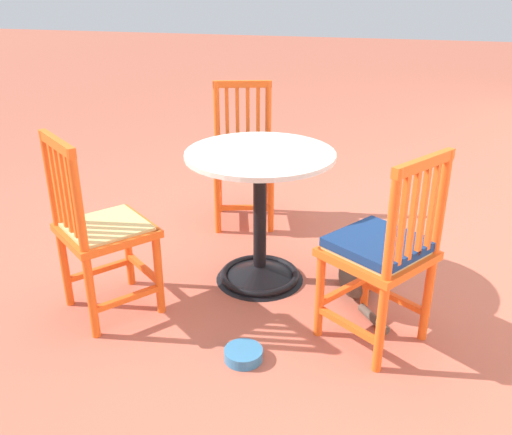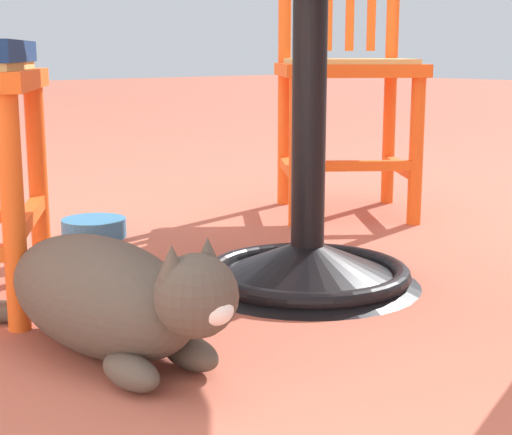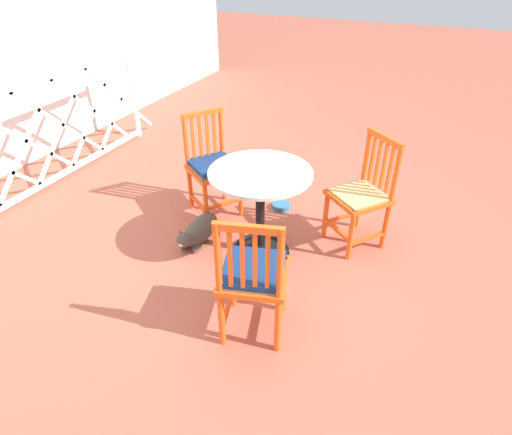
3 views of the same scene
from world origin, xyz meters
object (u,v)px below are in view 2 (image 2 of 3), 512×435
object	(u,v)px
orange_chair_tucked_in	(346,69)
tabby_cat	(111,300)
pet_water_bowl	(94,228)
cafe_table	(309,151)

from	to	relation	value
orange_chair_tucked_in	tabby_cat	bearing A→B (deg)	114.47
orange_chair_tucked_in	pet_water_bowl	bearing A→B (deg)	73.68
orange_chair_tucked_in	cafe_table	bearing A→B (deg)	125.49
tabby_cat	pet_water_bowl	xyz separation A→B (m)	(0.76, -0.44, -0.07)
orange_chair_tucked_in	tabby_cat	world-z (taller)	orange_chair_tucked_in
tabby_cat	pet_water_bowl	bearing A→B (deg)	-29.97
cafe_table	orange_chair_tucked_in	xyz separation A→B (m)	(0.47, -0.66, 0.15)
tabby_cat	cafe_table	bearing A→B (deg)	-82.46
orange_chair_tucked_in	pet_water_bowl	distance (m)	0.88
cafe_table	tabby_cat	bearing A→B (deg)	97.54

